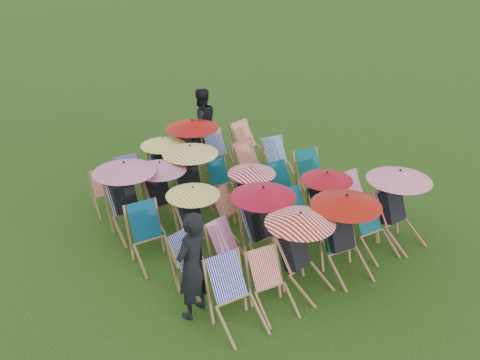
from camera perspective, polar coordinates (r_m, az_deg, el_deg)
ground at (r=10.92m, az=0.64°, el=-4.90°), size 100.00×100.00×0.00m
deckchair_0 at (r=8.23m, az=-0.39°, el=-12.40°), size 0.78×1.02×1.03m
deckchair_1 at (r=8.57m, az=3.49°, el=-11.13°), size 0.75×0.94×0.92m
deckchair_2 at (r=8.92m, az=6.65°, el=-7.49°), size 1.16×1.26×1.38m
deckchair_3 at (r=9.41m, az=11.18°, el=-5.64°), size 1.22×1.30×1.44m
deckchair_4 at (r=10.19m, az=14.23°, el=-5.22°), size 0.72×0.93×0.93m
deckchair_5 at (r=10.51m, az=16.59°, el=-2.68°), size 1.21×1.26×1.44m
deckchair_6 at (r=8.98m, az=-4.50°, el=-9.04°), size 0.79×0.99×0.96m
deckchair_7 at (r=9.38m, az=-0.89°, el=-7.45°), size 0.70×0.89×0.90m
deckchair_8 at (r=9.60m, az=2.60°, el=-4.60°), size 1.17×1.23×1.39m
deckchair_9 at (r=10.27m, az=6.49°, el=-4.12°), size 0.72×0.94×0.97m
deckchair_10 at (r=10.64m, az=9.29°, el=-2.21°), size 1.02×1.06×1.21m
deckchair_11 at (r=11.32m, az=12.67°, el=-1.78°), size 0.62×0.84×0.89m
deckchair_12 at (r=9.74m, az=-9.48°, el=-6.03°), size 0.80×1.02×1.02m
deckchair_13 at (r=10.01m, az=-4.84°, el=-3.93°), size 1.01×1.05×1.20m
deckchair_14 at (r=10.53m, az=-0.79°, el=-3.50°), size 0.71×0.88×0.85m
deckchair_15 at (r=10.86m, az=1.47°, el=-1.38°), size 0.98×1.07×1.16m
deckchair_16 at (r=11.35m, az=4.92°, el=-0.95°), size 0.70×0.92×0.95m
deckchair_17 at (r=11.83m, az=8.03°, el=0.26°), size 0.84×1.05×1.02m
deckchair_18 at (r=10.61m, az=-11.96°, el=-1.79°), size 1.22×1.28×1.44m
deckchair_19 at (r=10.90m, az=-8.29°, el=-1.23°), size 1.07×1.11×1.26m
deckchair_20 at (r=11.30m, az=-5.23°, el=0.38°), size 1.17×1.25×1.39m
deckchair_21 at (r=11.71m, az=-1.85°, el=-0.23°), size 0.66×0.84×0.84m
deckchair_22 at (r=12.24m, az=1.61°, el=1.45°), size 0.76×1.00×1.02m
deckchair_23 at (r=12.59m, az=4.31°, el=1.98°), size 0.79×0.98×0.96m
deckchair_24 at (r=11.62m, az=-14.13°, el=-1.38°), size 0.68×0.85×0.82m
deckchair_25 at (r=11.84m, az=-11.21°, el=-0.17°), size 0.73×0.94×0.95m
deckchair_26 at (r=12.18m, az=-8.05°, el=1.73°), size 1.02×1.07×1.21m
deckchair_27 at (r=12.49m, az=-4.90°, el=3.22°), size 1.23×1.29×1.46m
deckchair_28 at (r=13.00m, az=-2.11°, el=2.88°), size 0.70×0.93×0.97m
deckchair_29 at (r=13.43m, az=1.24°, el=3.83°), size 0.82×1.03×1.02m
person_left at (r=8.23m, az=-5.12°, el=-9.07°), size 0.77×0.63×1.82m
person_rear at (r=13.61m, az=-4.16°, el=5.96°), size 0.98×0.80×1.86m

